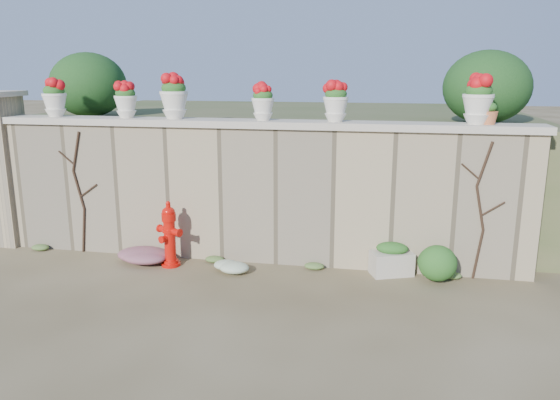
% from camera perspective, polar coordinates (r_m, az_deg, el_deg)
% --- Properties ---
extents(ground, '(80.00, 80.00, 0.00)m').
position_cam_1_polar(ground, '(6.80, -6.66, -11.04)').
color(ground, brown).
rests_on(ground, ground).
extents(stone_wall, '(8.00, 0.40, 2.00)m').
position_cam_1_polar(stone_wall, '(8.13, -3.03, 0.59)').
color(stone_wall, '#9A8867').
rests_on(stone_wall, ground).
extents(wall_cap, '(8.10, 0.52, 0.10)m').
position_cam_1_polar(wall_cap, '(7.96, -3.13, 7.98)').
color(wall_cap, beige).
rests_on(wall_cap, stone_wall).
extents(gate_pillar, '(0.72, 0.72, 2.48)m').
position_cam_1_polar(gate_pillar, '(9.92, -27.03, 3.00)').
color(gate_pillar, '#9A8867').
rests_on(gate_pillar, ground).
extents(raised_fill, '(9.00, 6.00, 2.00)m').
position_cam_1_polar(raised_fill, '(11.20, 0.94, 4.20)').
color(raised_fill, '#384C23').
rests_on(raised_fill, ground).
extents(back_shrub_left, '(1.30, 1.30, 1.10)m').
position_cam_1_polar(back_shrub_left, '(10.26, -19.39, 11.30)').
color(back_shrub_left, '#143814').
rests_on(back_shrub_left, raised_fill).
extents(back_shrub_right, '(1.30, 1.30, 1.10)m').
position_cam_1_polar(back_shrub_right, '(9.00, 20.79, 10.97)').
color(back_shrub_right, '#143814').
rests_on(back_shrub_right, raised_fill).
extents(vine_left, '(0.60, 0.04, 1.91)m').
position_cam_1_polar(vine_left, '(8.96, -20.22, 0.92)').
color(vine_left, black).
rests_on(vine_left, ground).
extents(vine_right, '(0.60, 0.04, 1.91)m').
position_cam_1_polar(vine_right, '(7.79, 20.25, -0.89)').
color(vine_right, black).
rests_on(vine_right, ground).
extents(fire_hydrant, '(0.41, 0.30, 0.97)m').
position_cam_1_polar(fire_hydrant, '(8.09, -11.48, -3.49)').
color(fire_hydrant, red).
rests_on(fire_hydrant, ground).
extents(planter_box, '(0.65, 0.51, 0.47)m').
position_cam_1_polar(planter_box, '(7.84, 11.58, -6.12)').
color(planter_box, beige).
rests_on(planter_box, ground).
extents(green_shrub, '(0.67, 0.60, 0.64)m').
position_cam_1_polar(green_shrub, '(7.69, 15.32, -5.94)').
color(green_shrub, '#1E5119').
rests_on(green_shrub, ground).
extents(magenta_clump, '(1.02, 0.68, 0.27)m').
position_cam_1_polar(magenta_clump, '(8.29, -13.68, -5.75)').
color(magenta_clump, '#B22378').
rests_on(magenta_clump, ground).
extents(white_flowers, '(0.56, 0.45, 0.20)m').
position_cam_1_polar(white_flowers, '(7.82, -5.42, -6.85)').
color(white_flowers, white).
rests_on(white_flowers, ground).
extents(urn_pot_0, '(0.36, 0.36, 0.57)m').
position_cam_1_polar(urn_pot_0, '(9.19, -22.50, 9.82)').
color(urn_pot_0, silver).
rests_on(urn_pot_0, wall_cap).
extents(urn_pot_1, '(0.34, 0.34, 0.53)m').
position_cam_1_polar(urn_pot_1, '(8.60, -15.82, 10.00)').
color(urn_pot_1, silver).
rests_on(urn_pot_1, wall_cap).
extents(urn_pot_2, '(0.41, 0.41, 0.65)m').
position_cam_1_polar(urn_pot_2, '(8.29, -11.01, 10.54)').
color(urn_pot_2, silver).
rests_on(urn_pot_2, wall_cap).
extents(urn_pot_3, '(0.33, 0.33, 0.51)m').
position_cam_1_polar(urn_pot_3, '(7.89, -1.80, 10.15)').
color(urn_pot_3, silver).
rests_on(urn_pot_3, wall_cap).
extents(urn_pot_4, '(0.35, 0.35, 0.55)m').
position_cam_1_polar(urn_pot_4, '(7.73, 5.85, 10.17)').
color(urn_pot_4, silver).
rests_on(urn_pot_4, wall_cap).
extents(urn_pot_5, '(0.41, 0.41, 0.64)m').
position_cam_1_polar(urn_pot_5, '(7.78, 19.98, 9.76)').
color(urn_pot_5, silver).
rests_on(urn_pot_5, wall_cap).
extents(terracotta_pot, '(0.24, 0.24, 0.29)m').
position_cam_1_polar(terracotta_pot, '(7.81, 20.96, 8.36)').
color(terracotta_pot, '#BC6439').
rests_on(terracotta_pot, wall_cap).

